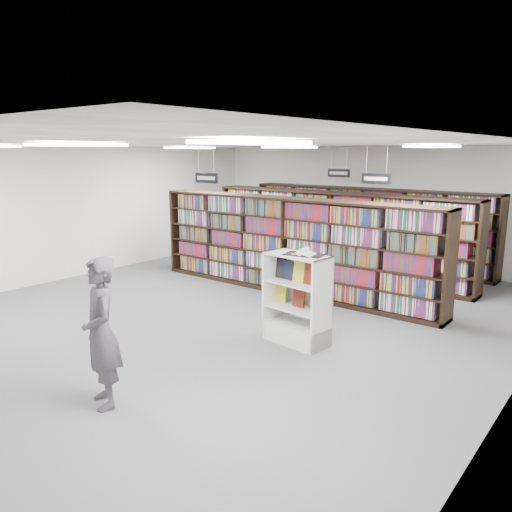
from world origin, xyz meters
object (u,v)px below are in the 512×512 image
Objects in this scene: bookshelf_row_near at (289,246)px; shopper at (101,333)px; endcap_display at (298,313)px; open_book at (304,253)px.

bookshelf_row_near is 5.68m from shopper.
endcap_display is 0.79× the size of shopper.
shopper is (-0.71, -3.21, 0.44)m from endcap_display.
shopper reaches higher than endcap_display.
endcap_display is at bearing -52.35° from bookshelf_row_near.
bookshelf_row_near reaches higher than open_book.
bookshelf_row_near is 10.55× the size of open_book.
shopper is at bearing -78.75° from bookshelf_row_near.
shopper is (-0.81, -3.20, -0.58)m from open_book.
bookshelf_row_near is 3.76× the size of shopper.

